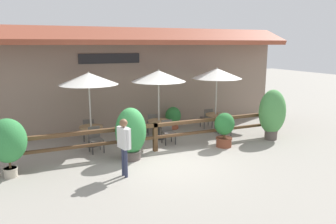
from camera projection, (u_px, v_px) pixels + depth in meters
ground_plane at (168, 161)px, 10.15m from camera, size 60.00×60.00×0.00m
building_facade at (128, 79)px, 13.39m from camera, size 14.28×1.49×4.23m
patio_railing at (155, 131)px, 10.95m from camera, size 10.40×0.14×0.95m
patio_umbrella_near at (89, 79)px, 11.15m from camera, size 2.02×2.02×2.64m
dining_table_near at (91, 130)px, 11.52m from camera, size 0.82×0.82×0.72m
chair_near_streetside at (95, 138)px, 10.93m from camera, size 0.47×0.47×0.85m
chair_near_wallside at (89, 129)px, 12.17m from camera, size 0.49×0.49×0.85m
patio_umbrella_middle at (159, 76)px, 12.06m from camera, size 2.02×2.02×2.64m
dining_table_middle at (159, 124)px, 12.43m from camera, size 0.82×0.82×0.72m
chair_middle_streetside at (168, 131)px, 11.86m from camera, size 0.43×0.43×0.85m
chair_middle_wallside at (152, 123)px, 13.07m from camera, size 0.51×0.51×0.85m
patio_umbrella_far at (217, 73)px, 13.16m from camera, size 2.02×2.02×2.64m
dining_table_far at (215, 118)px, 13.53m from camera, size 0.82×0.82×0.72m
chair_far_streetside at (224, 123)px, 13.02m from camera, size 0.48×0.48×0.85m
chair_far_wallside at (207, 117)px, 14.08m from camera, size 0.45×0.45×0.85m
potted_plant_broad_leaf at (272, 113)px, 12.27m from camera, size 1.03×0.93×1.90m
potted_plant_tall_tropical at (224, 128)px, 11.43m from camera, size 0.71×0.64×1.22m
potted_plant_corner_fern at (8, 142)px, 8.73m from camera, size 0.98×0.88×1.63m
potted_plant_small_flowering at (131, 133)px, 10.14m from camera, size 0.96×0.87×1.65m
potted_plant_entrance_palm at (173, 117)px, 13.94m from camera, size 0.67×0.60×0.94m
pedestrian at (124, 140)px, 8.76m from camera, size 0.28×0.56×1.61m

